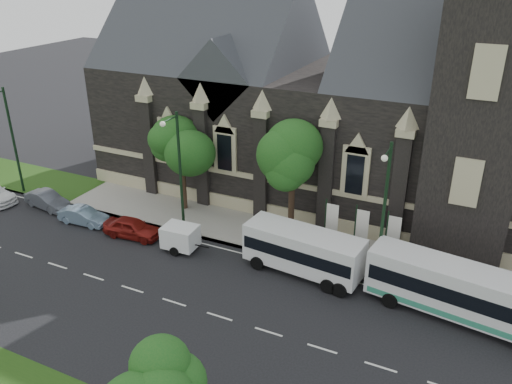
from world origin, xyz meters
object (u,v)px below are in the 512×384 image
Objects in this scene: car_far_red at (132,228)px; street_lamp_mid at (178,168)px; banner_flag_right at (391,235)px; tour_coach at (468,294)px; banner_flag_center at (359,228)px; sedan at (84,216)px; tree_walk_right at (297,157)px; tree_walk_left at (184,140)px; shuttle_bus at (304,249)px; car_far_grey at (47,200)px; banner_flag_left at (329,222)px; street_lamp_near at (384,207)px; box_trailer at (180,237)px; street_lamp_far at (10,136)px.

street_lamp_mid is at bearing -62.64° from car_far_red.
tour_coach is at bearing -34.87° from banner_flag_right.
sedan is at bearing -169.22° from banner_flag_center.
tree_walk_right reaches higher than tree_walk_left.
tour_coach is at bearing -94.35° from car_far_red.
banner_flag_center reaches higher than shuttle_bus.
tour_coach reaches higher than shuttle_bus.
car_far_grey is at bearing -173.16° from tour_coach.
tree_walk_right is 1.01× the size of shuttle_bus.
tree_walk_left is at bearing 171.98° from banner_flag_left.
tree_walk_left is at bearing 167.13° from street_lamp_near.
car_far_grey is at bearing 76.05° from sedan.
shuttle_bus is at bearing -175.78° from tour_coach.
tour_coach is 2.70× the size of car_far_grey.
banner_flag_center is 20.20m from sedan.
tree_walk_right is 0.87× the size of street_lamp_near.
shuttle_bus is 2.31× the size of box_trailer.
street_lamp_mid is 10.24m from shuttle_bus.
street_lamp_far is 2.20× the size of car_far_grey.
tree_walk_right is 1.91× the size of car_far_grey.
street_lamp_near is at bearing -27.18° from banner_flag_left.
tree_walk_left reaches higher than box_trailer.
street_lamp_far is 1.17× the size of shuttle_bus.
street_lamp_near is at bearing -98.56° from banner_flag_right.
banner_flag_center reaches higher than sedan.
box_trailer is at bearing -161.11° from banner_flag_center.
banner_flag_right is at bearing 0.00° from banner_flag_center.
tree_walk_left is 14.58m from banner_flag_center.
box_trailer reaches higher than car_far_grey.
street_lamp_far reaches higher than banner_flag_left.
street_lamp_mid is at bearing -153.35° from tree_walk_right.
sedan is 0.92× the size of car_far_red.
banner_flag_center is (14.08, -1.70, -3.35)m from tree_walk_left.
street_lamp_far is 17.71m from box_trailer.
banner_flag_center reaches higher than box_trailer.
tree_walk_left reaches higher than tour_coach.
tree_walk_right is 12.64m from car_far_red.
tree_walk_left is 12.26m from car_far_grey.
banner_flag_right reaches higher than car_far_red.
tree_walk_right reaches higher than box_trailer.
banner_flag_left is at bearing -8.02° from tree_walk_left.
sedan is at bearing -168.04° from banner_flag_left.
street_lamp_far is 30.47m from banner_flag_right.
car_far_grey is (-9.00, 0.85, -0.04)m from car_far_red.
box_trailer is at bearing -167.88° from shuttle_bus.
banner_flag_center is 11.89m from box_trailer.
street_lamp_mid is 0.82× the size of tour_coach.
banner_flag_right is 0.36× the size of tour_coach.
box_trailer reaches higher than car_far_red.
car_far_red is at bearing -167.59° from banner_flag_right.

